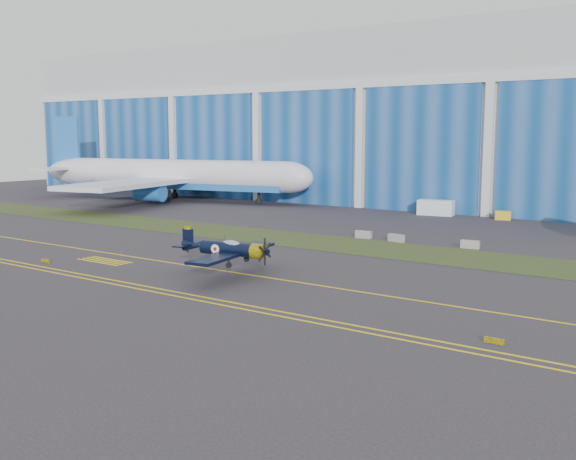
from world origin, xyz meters
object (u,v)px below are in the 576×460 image
Objects in this scene: jetliner at (174,142)px; tug at (503,215)px; shipping_container at (436,208)px; warbird at (228,249)px.

jetliner is 60.93m from tug.
jetliner is at bearing 178.49° from shipping_container.
shipping_container is 2.46× the size of tug.
shipping_container is at bearing 167.29° from tug.
jetliner is 33.43× the size of tug.
tug is at bearing -5.94° from jetliner.
warbird is 54.15m from tug.
jetliner reaches higher than tug.
warbird reaches higher than shipping_container.
shipping_container is 10.30m from tug.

